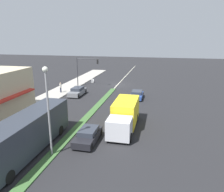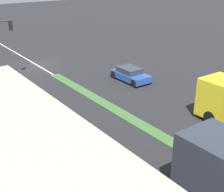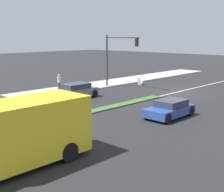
# 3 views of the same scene
# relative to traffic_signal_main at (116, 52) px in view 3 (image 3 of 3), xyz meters

# --- Properties ---
(ground_plane) EXTENTS (160.00, 160.00, 0.00)m
(ground_plane) POSITION_rel_traffic_signal_main_xyz_m (-6.12, 15.05, -3.90)
(ground_plane) COLOR #232326
(lane_marking_center) EXTENTS (0.16, 60.00, 0.01)m
(lane_marking_center) POSITION_rel_traffic_signal_main_xyz_m (-6.12, -2.95, -3.90)
(lane_marking_center) COLOR beige
(lane_marking_center) RESTS_ON ground
(traffic_signal_main) EXTENTS (4.59, 0.34, 5.60)m
(traffic_signal_main) POSITION_rel_traffic_signal_main_xyz_m (0.00, 0.00, 0.00)
(traffic_signal_main) COLOR #333338
(traffic_signal_main) RESTS_ON sidewalk_right
(pedestrian) EXTENTS (0.34, 0.34, 1.74)m
(pedestrian) POSITION_rel_traffic_signal_main_xyz_m (2.30, 5.92, -2.86)
(pedestrian) COLOR #282D42
(pedestrian) RESTS_ON sidewalk_right
(warning_aframe_sign) EXTENTS (0.45, 0.53, 0.84)m
(warning_aframe_sign) POSITION_rel_traffic_signal_main_xyz_m (-0.54, -3.44, -3.47)
(warning_aframe_sign) COLOR silver
(warning_aframe_sign) RESTS_ON ground
(delivery_truck) EXTENTS (2.44, 7.50, 2.87)m
(delivery_truck) POSITION_rel_traffic_signal_main_xyz_m (-11.12, 18.40, -2.43)
(delivery_truck) COLOR silver
(delivery_truck) RESTS_ON ground
(coupe_blue) EXTENTS (1.88, 3.85, 1.22)m
(coupe_blue) POSITION_rel_traffic_signal_main_xyz_m (-11.12, 6.49, -3.30)
(coupe_blue) COLOR #284793
(coupe_blue) RESTS_ON ground
(suv_grey) EXTENTS (1.87, 4.38, 1.36)m
(suv_grey) POSITION_rel_traffic_signal_main_xyz_m (-1.12, 6.79, -3.24)
(suv_grey) COLOR slate
(suv_grey) RESTS_ON ground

